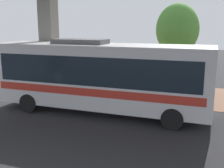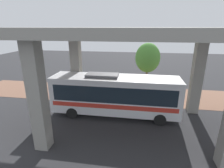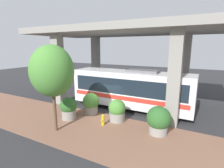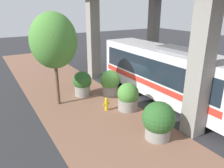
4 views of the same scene
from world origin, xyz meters
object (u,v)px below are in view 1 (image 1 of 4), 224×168
at_px(fire_hydrant, 132,88).
at_px(planter_back, 117,85).
at_px(planter_extra, 160,88).
at_px(street_tree_near, 177,29).
at_px(planter_front, 73,78).
at_px(bus, 100,74).
at_px(planter_middle, 180,84).

distance_m(fire_hydrant, planter_back, 1.44).
bearing_deg(planter_extra, street_tree_near, 174.07).
bearing_deg(planter_front, planter_back, 80.23).
bearing_deg(planter_extra, fire_hydrant, -125.88).
bearing_deg(bus, planter_front, -135.85).
relative_size(bus, street_tree_near, 1.86).
xyz_separation_m(fire_hydrant, planter_extra, (1.54, 2.13, 0.53)).
relative_size(planter_front, street_tree_near, 0.32).
xyz_separation_m(planter_middle, street_tree_near, (-2.02, -0.59, 3.33)).
bearing_deg(planter_extra, planter_back, -96.15).
height_order(bus, street_tree_near, street_tree_near).
bearing_deg(planter_middle, planter_back, -67.87).
relative_size(bus, planter_front, 5.73).
xyz_separation_m(fire_hydrant, street_tree_near, (-2.28, 2.53, 3.83)).
relative_size(fire_hydrant, street_tree_near, 0.15).
xyz_separation_m(planter_front, planter_back, (0.59, 3.43, -0.11)).
distance_m(bus, planter_middle, 5.92).
bearing_deg(street_tree_near, fire_hydrant, -47.93).
distance_m(bus, planter_extra, 3.96).
bearing_deg(fire_hydrant, street_tree_near, 132.07).
xyz_separation_m(fire_hydrant, planter_back, (1.25, -0.58, 0.43)).
bearing_deg(bus, fire_hydrant, 173.60).
relative_size(fire_hydrant, planter_front, 0.45).
bearing_deg(planter_back, planter_extra, 83.85).
xyz_separation_m(planter_front, street_tree_near, (-2.94, 6.54, 3.29)).
xyz_separation_m(bus, street_tree_near, (-6.58, 3.01, 2.18)).
distance_m(planter_middle, planter_back, 4.00).
distance_m(bus, fire_hydrant, 4.63).
bearing_deg(planter_back, street_tree_near, 138.63).
xyz_separation_m(bus, planter_middle, (-4.55, 3.60, -1.15)).
bearing_deg(fire_hydrant, planter_middle, 94.70).
xyz_separation_m(fire_hydrant, planter_middle, (-0.26, 3.12, 0.50)).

